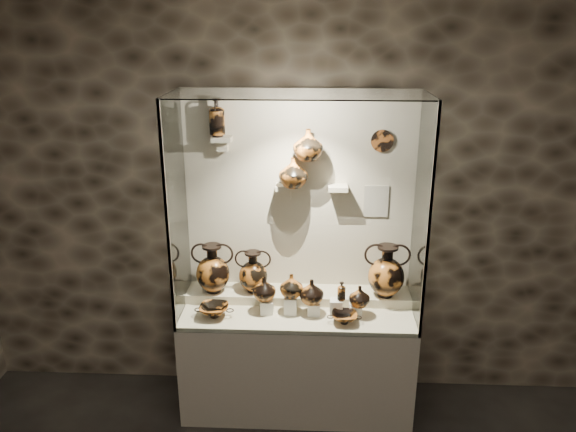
% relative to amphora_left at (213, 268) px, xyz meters
% --- Properties ---
extents(wall_back, '(5.00, 0.02, 3.20)m').
position_rel_amphora_left_xyz_m(wall_back, '(0.64, 0.18, 0.51)').
color(wall_back, black).
rests_on(wall_back, ground).
extents(plinth, '(1.70, 0.60, 0.80)m').
position_rel_amphora_left_xyz_m(plinth, '(0.64, -0.14, -0.69)').
color(plinth, '#BDB198').
rests_on(plinth, floor).
extents(front_tier, '(1.68, 0.58, 0.03)m').
position_rel_amphora_left_xyz_m(front_tier, '(0.64, -0.14, -0.27)').
color(front_tier, beige).
rests_on(front_tier, plinth).
extents(rear_tier, '(1.70, 0.25, 0.10)m').
position_rel_amphora_left_xyz_m(rear_tier, '(0.64, 0.04, -0.24)').
color(rear_tier, beige).
rests_on(rear_tier, plinth).
extents(back_panel, '(1.70, 0.03, 1.60)m').
position_rel_amphora_left_xyz_m(back_panel, '(0.64, 0.18, 0.51)').
color(back_panel, '#BDB198').
rests_on(back_panel, plinth).
extents(glass_front, '(1.70, 0.01, 1.60)m').
position_rel_amphora_left_xyz_m(glass_front, '(0.64, -0.43, 0.51)').
color(glass_front, white).
rests_on(glass_front, plinth).
extents(glass_left, '(0.01, 0.60, 1.60)m').
position_rel_amphora_left_xyz_m(glass_left, '(-0.21, -0.14, 0.51)').
color(glass_left, white).
rests_on(glass_left, plinth).
extents(glass_right, '(0.01, 0.60, 1.60)m').
position_rel_amphora_left_xyz_m(glass_right, '(1.49, -0.14, 0.51)').
color(glass_right, white).
rests_on(glass_right, plinth).
extents(glass_top, '(1.70, 0.60, 0.01)m').
position_rel_amphora_left_xyz_m(glass_top, '(0.64, -0.14, 1.31)').
color(glass_top, white).
rests_on(glass_top, back_panel).
extents(frame_post_left, '(0.02, 0.02, 1.60)m').
position_rel_amphora_left_xyz_m(frame_post_left, '(-0.20, -0.43, 0.51)').
color(frame_post_left, gray).
rests_on(frame_post_left, plinth).
extents(frame_post_right, '(0.02, 0.02, 1.60)m').
position_rel_amphora_left_xyz_m(frame_post_right, '(1.48, -0.43, 0.51)').
color(frame_post_right, gray).
rests_on(frame_post_right, plinth).
extents(pedestal_a, '(0.09, 0.09, 0.10)m').
position_rel_amphora_left_xyz_m(pedestal_a, '(0.42, -0.19, -0.21)').
color(pedestal_a, white).
rests_on(pedestal_a, front_tier).
extents(pedestal_b, '(0.09, 0.09, 0.13)m').
position_rel_amphora_left_xyz_m(pedestal_b, '(0.59, -0.19, -0.19)').
color(pedestal_b, white).
rests_on(pedestal_b, front_tier).
extents(pedestal_c, '(0.09, 0.09, 0.09)m').
position_rel_amphora_left_xyz_m(pedestal_c, '(0.76, -0.19, -0.21)').
color(pedestal_c, white).
rests_on(pedestal_c, front_tier).
extents(pedestal_d, '(0.09, 0.09, 0.12)m').
position_rel_amphora_left_xyz_m(pedestal_d, '(0.92, -0.19, -0.20)').
color(pedestal_d, white).
rests_on(pedestal_d, front_tier).
extents(pedestal_e, '(0.09, 0.09, 0.08)m').
position_rel_amphora_left_xyz_m(pedestal_e, '(1.06, -0.19, -0.22)').
color(pedestal_e, white).
rests_on(pedestal_e, front_tier).
extents(bracket_ul, '(0.14, 0.12, 0.04)m').
position_rel_amphora_left_xyz_m(bracket_ul, '(0.09, 0.10, 0.96)').
color(bracket_ul, '#BDB198').
rests_on(bracket_ul, back_panel).
extents(bracket_ca, '(0.14, 0.12, 0.04)m').
position_rel_amphora_left_xyz_m(bracket_ca, '(0.54, 0.10, 0.61)').
color(bracket_ca, '#BDB198').
rests_on(bracket_ca, back_panel).
extents(bracket_cb, '(0.10, 0.12, 0.04)m').
position_rel_amphora_left_xyz_m(bracket_cb, '(0.74, 0.10, 0.81)').
color(bracket_cb, '#BDB198').
rests_on(bracket_cb, back_panel).
extents(bracket_cc, '(0.14, 0.12, 0.04)m').
position_rel_amphora_left_xyz_m(bracket_cc, '(0.92, 0.10, 0.61)').
color(bracket_cc, '#BDB198').
rests_on(bracket_cc, back_panel).
extents(amphora_left, '(0.40, 0.40, 0.38)m').
position_rel_amphora_left_xyz_m(amphora_left, '(0.00, 0.00, 0.00)').
color(amphora_left, '#A75D20').
rests_on(amphora_left, rear_tier).
extents(amphora_mid, '(0.29, 0.29, 0.32)m').
position_rel_amphora_left_xyz_m(amphora_mid, '(0.30, 0.02, -0.03)').
color(amphora_mid, '#AF5E1F').
rests_on(amphora_mid, rear_tier).
extents(amphora_right, '(0.33, 0.33, 0.40)m').
position_rel_amphora_left_xyz_m(amphora_right, '(1.29, -0.01, 0.01)').
color(amphora_right, '#A75D20').
rests_on(amphora_right, rear_tier).
extents(jug_a, '(0.19, 0.19, 0.18)m').
position_rel_amphora_left_xyz_m(jug_a, '(0.40, -0.17, -0.07)').
color(jug_a, '#A75D20').
rests_on(jug_a, pedestal_a).
extents(jug_b, '(0.20, 0.20, 0.18)m').
position_rel_amphora_left_xyz_m(jug_b, '(0.60, -0.18, -0.04)').
color(jug_b, '#AF5E1F').
rests_on(jug_b, pedestal_b).
extents(jug_c, '(0.20, 0.20, 0.18)m').
position_rel_amphora_left_xyz_m(jug_c, '(0.74, -0.19, -0.08)').
color(jug_c, '#A75D20').
rests_on(jug_c, pedestal_c).
extents(jug_e, '(0.18, 0.18, 0.16)m').
position_rel_amphora_left_xyz_m(jug_e, '(1.08, -0.20, -0.10)').
color(jug_e, '#A75D20').
rests_on(jug_e, pedestal_e).
extents(lekythos_small, '(0.09, 0.09, 0.16)m').
position_rel_amphora_left_xyz_m(lekythos_small, '(0.96, -0.20, -0.06)').
color(lekythos_small, '#AF5E1F').
rests_on(lekythos_small, pedestal_d).
extents(kylix_left, '(0.32, 0.30, 0.11)m').
position_rel_amphora_left_xyz_m(kylix_left, '(0.05, -0.26, -0.21)').
color(kylix_left, '#AF5E1F').
rests_on(kylix_left, front_tier).
extents(kylix_right, '(0.29, 0.26, 0.09)m').
position_rel_amphora_left_xyz_m(kylix_right, '(0.98, -0.31, -0.21)').
color(kylix_right, '#A75D20').
rests_on(kylix_right, front_tier).
extents(lekythos_tall, '(0.14, 0.14, 0.30)m').
position_rel_amphora_left_xyz_m(lekythos_tall, '(0.06, 0.09, 1.13)').
color(lekythos_tall, '#A75D20').
rests_on(lekythos_tall, bracket_ul).
extents(ovoid_vase_a, '(0.22, 0.22, 0.22)m').
position_rel_amphora_left_xyz_m(ovoid_vase_a, '(0.60, 0.05, 0.74)').
color(ovoid_vase_a, '#AF5E1F').
rests_on(ovoid_vase_a, bracket_ca).
extents(ovoid_vase_b, '(0.24, 0.24, 0.22)m').
position_rel_amphora_left_xyz_m(ovoid_vase_b, '(0.70, 0.05, 0.94)').
color(ovoid_vase_b, '#AF5E1F').
rests_on(ovoid_vase_b, bracket_cb).
extents(wall_plate, '(0.16, 0.02, 0.16)m').
position_rel_amphora_left_xyz_m(wall_plate, '(1.23, 0.15, 0.95)').
color(wall_plate, '#924B1C').
rests_on(wall_plate, back_panel).
extents(info_placard, '(0.18, 0.01, 0.24)m').
position_rel_amphora_left_xyz_m(info_placard, '(1.21, 0.16, 0.50)').
color(info_placard, beige).
rests_on(info_placard, back_panel).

